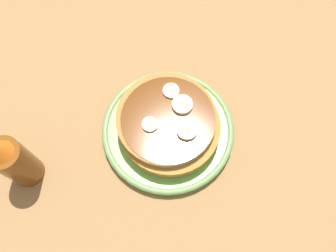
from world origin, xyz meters
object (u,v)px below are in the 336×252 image
at_px(banana_slice_1, 182,105).
at_px(syrup_bottle, 15,161).
at_px(plate, 168,130).
at_px(pancake_stack, 167,124).
at_px(banana_slice_3, 150,124).
at_px(banana_slice_2, 171,91).
at_px(banana_slice_0, 187,130).

xyz_separation_m(banana_slice_1, syrup_bottle, (-0.27, 0.07, -0.00)).
distance_m(plate, pancake_stack, 0.03).
height_order(banana_slice_1, banana_slice_3, banana_slice_1).
bearing_deg(banana_slice_1, banana_slice_2, 91.07).
xyz_separation_m(pancake_stack, banana_slice_1, (0.03, 0.00, 0.03)).
bearing_deg(pancake_stack, banana_slice_3, 168.77).
height_order(banana_slice_1, syrup_bottle, syrup_bottle).
bearing_deg(banana_slice_2, pancake_stack, -132.19).
relative_size(plate, banana_slice_3, 8.79).
distance_m(plate, banana_slice_1, 0.06).
relative_size(pancake_stack, banana_slice_2, 6.48).
relative_size(pancake_stack, syrup_bottle, 1.25).
bearing_deg(pancake_stack, plate, -50.88).
height_order(pancake_stack, banana_slice_3, banana_slice_3).
bearing_deg(banana_slice_1, banana_slice_0, -115.58).
xyz_separation_m(banana_slice_0, banana_slice_3, (-0.04, 0.04, -0.00)).
xyz_separation_m(plate, banana_slice_1, (0.03, 0.01, 0.06)).
bearing_deg(syrup_bottle, banana_slice_0, -23.29).
bearing_deg(plate, banana_slice_1, 10.98).
height_order(plate, banana_slice_2, banana_slice_2).
xyz_separation_m(banana_slice_1, banana_slice_3, (-0.06, 0.00, -0.00)).
height_order(banana_slice_0, banana_slice_3, banana_slice_0).
distance_m(plate, banana_slice_3, 0.06).
bearing_deg(banana_slice_2, plate, -129.90).
bearing_deg(syrup_bottle, banana_slice_2, -7.33).
relative_size(plate, banana_slice_1, 6.78).
bearing_deg(banana_slice_3, plate, -13.60).
xyz_separation_m(banana_slice_0, banana_slice_1, (0.02, 0.04, -0.00)).
xyz_separation_m(plate, pancake_stack, (-0.00, 0.00, 0.03)).
relative_size(banana_slice_0, banana_slice_2, 1.22).
bearing_deg(plate, syrup_bottle, 162.91).
distance_m(banana_slice_0, banana_slice_3, 0.06).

